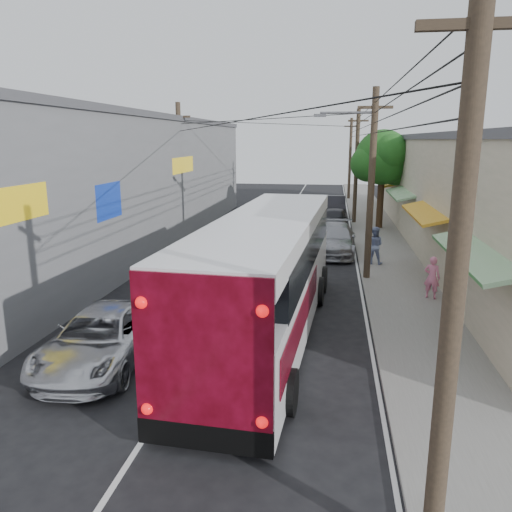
{
  "coord_description": "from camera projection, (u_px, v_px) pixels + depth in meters",
  "views": [
    {
      "loc": [
        3.64,
        -8.32,
        5.94
      ],
      "look_at": [
        1.07,
        8.31,
        2.0
      ],
      "focal_mm": 35.0,
      "sensor_mm": 36.0,
      "label": 1
    }
  ],
  "objects": [
    {
      "name": "ground",
      "position": [
        139.0,
        446.0,
        9.91
      ],
      "size": [
        120.0,
        120.0,
        0.0
      ],
      "primitive_type": "plane",
      "color": "black",
      "rests_on": "ground"
    },
    {
      "name": "sidewalk",
      "position": [
        382.0,
        246.0,
        28.17
      ],
      "size": [
        3.0,
        80.0,
        0.12
      ],
      "primitive_type": "cube",
      "color": "slate",
      "rests_on": "ground"
    },
    {
      "name": "pedestrian_near",
      "position": [
        432.0,
        277.0,
        18.6
      ],
      "size": [
        0.69,
        0.59,
        1.61
      ],
      "primitive_type": "imported",
      "rotation": [
        0.0,
        0.0,
        2.72
      ],
      "color": "pink",
      "rests_on": "sidewalk"
    },
    {
      "name": "pedestrian_far",
      "position": [
        374.0,
        245.0,
        23.79
      ],
      "size": [
        0.98,
        0.83,
        1.79
      ],
      "primitive_type": "imported",
      "rotation": [
        0.0,
        0.0,
        2.95
      ],
      "color": "#8391BE",
      "rests_on": "sidewalk"
    },
    {
      "name": "parked_suv",
      "position": [
        334.0,
        239.0,
        26.49
      ],
      "size": [
        2.34,
        5.41,
        1.55
      ],
      "primitive_type": "imported",
      "rotation": [
        0.0,
        0.0,
        -0.03
      ],
      "color": "#95969C",
      "rests_on": "ground"
    },
    {
      "name": "jeepney",
      "position": [
        101.0,
        338.0,
        13.46
      ],
      "size": [
        2.71,
        5.33,
        1.44
      ],
      "primitive_type": "imported",
      "rotation": [
        0.0,
        0.0,
        0.06
      ],
      "color": "silver",
      "rests_on": "ground"
    },
    {
      "name": "building_left",
      "position": [
        112.0,
        182.0,
        27.65
      ],
      "size": [
        7.2,
        36.0,
        7.25
      ],
      "color": "slate",
      "rests_on": "ground"
    },
    {
      "name": "parked_car_mid",
      "position": [
        334.0,
        219.0,
        33.77
      ],
      "size": [
        1.92,
        4.24,
        1.41
      ],
      "primitive_type": "imported",
      "rotation": [
        0.0,
        0.0,
        -0.06
      ],
      "color": "#28282D",
      "rests_on": "ground"
    },
    {
      "name": "building_right",
      "position": [
        462.0,
        189.0,
        28.72
      ],
      "size": [
        7.09,
        40.0,
        6.25
      ],
      "color": "beige",
      "rests_on": "ground"
    },
    {
      "name": "utility_poles",
      "position": [
        324.0,
        172.0,
        28.06
      ],
      "size": [
        11.8,
        45.28,
        8.0
      ],
      "color": "#473828",
      "rests_on": "ground"
    },
    {
      "name": "street_tree",
      "position": [
        384.0,
        159.0,
        32.85
      ],
      "size": [
        4.4,
        4.0,
        6.6
      ],
      "color": "#3F2B19",
      "rests_on": "ground"
    },
    {
      "name": "parked_car_far",
      "position": [
        335.0,
        206.0,
        39.64
      ],
      "size": [
        1.74,
        4.75,
        1.55
      ],
      "primitive_type": "imported",
      "rotation": [
        0.0,
        0.0,
        0.02
      ],
      "color": "black",
      "rests_on": "ground"
    },
    {
      "name": "coach_bus",
      "position": [
        268.0,
        274.0,
        15.25
      ],
      "size": [
        3.53,
        13.02,
        3.71
      ],
      "rotation": [
        0.0,
        0.0,
        -0.06
      ],
      "color": "white",
      "rests_on": "ground"
    }
  ]
}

